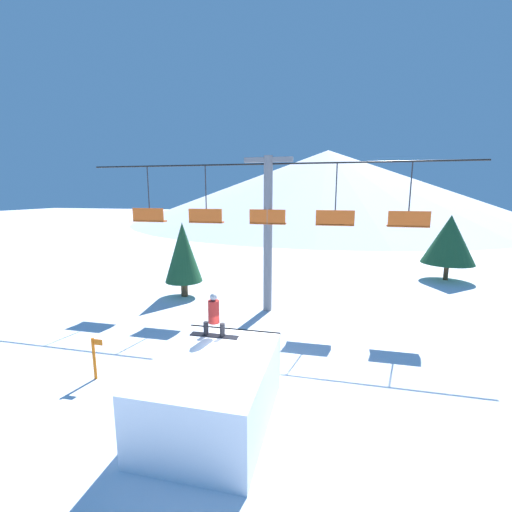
{
  "coord_description": "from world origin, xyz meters",
  "views": [
    {
      "loc": [
        2.11,
        -8.75,
        6.06
      ],
      "look_at": [
        -0.87,
        4.08,
        3.63
      ],
      "focal_mm": 24.0,
      "sensor_mm": 36.0,
      "label": 1
    }
  ],
  "objects_px": {
    "pine_tree_near": "(183,253)",
    "trail_marker": "(95,357)",
    "snowboarder": "(214,315)",
    "snow_ramp": "(213,391)"
  },
  "relations": [
    {
      "from": "pine_tree_near",
      "to": "trail_marker",
      "type": "bearing_deg",
      "value": -83.25
    },
    {
      "from": "snowboarder",
      "to": "trail_marker",
      "type": "relative_size",
      "value": 1.03
    },
    {
      "from": "pine_tree_near",
      "to": "trail_marker",
      "type": "xyz_separation_m",
      "value": [
        1.1,
        -9.26,
        -1.87
      ]
    },
    {
      "from": "snow_ramp",
      "to": "trail_marker",
      "type": "bearing_deg",
      "value": 165.62
    },
    {
      "from": "snow_ramp",
      "to": "snowboarder",
      "type": "bearing_deg",
      "value": 107.59
    },
    {
      "from": "snowboarder",
      "to": "pine_tree_near",
      "type": "xyz_separation_m",
      "value": [
        -5.2,
        9.06,
        0.16
      ]
    },
    {
      "from": "snow_ramp",
      "to": "snowboarder",
      "type": "height_order",
      "value": "snowboarder"
    },
    {
      "from": "pine_tree_near",
      "to": "trail_marker",
      "type": "height_order",
      "value": "pine_tree_near"
    },
    {
      "from": "snowboarder",
      "to": "pine_tree_near",
      "type": "height_order",
      "value": "pine_tree_near"
    },
    {
      "from": "snow_ramp",
      "to": "pine_tree_near",
      "type": "bearing_deg",
      "value": 118.37
    }
  ]
}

